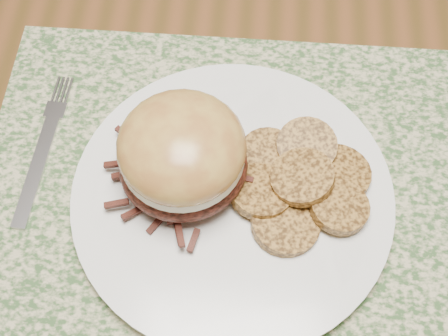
# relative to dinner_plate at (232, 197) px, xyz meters

# --- Properties ---
(ground) EXTENTS (3.50, 3.50, 0.00)m
(ground) POSITION_rel_dinner_plate_xyz_m (0.25, 0.27, -0.76)
(ground) COLOR brown
(ground) RESTS_ON ground
(placemat) EXTENTS (0.45, 0.33, 0.00)m
(placemat) POSITION_rel_dinner_plate_xyz_m (-0.00, 0.02, -0.01)
(placemat) COLOR #38592E
(placemat) RESTS_ON dining_table
(dinner_plate) EXTENTS (0.26, 0.26, 0.02)m
(dinner_plate) POSITION_rel_dinner_plate_xyz_m (0.00, 0.00, 0.00)
(dinner_plate) COLOR white
(dinner_plate) RESTS_ON placemat
(pork_sandwich) EXTENTS (0.13, 0.13, 0.08)m
(pork_sandwich) POSITION_rel_dinner_plate_xyz_m (-0.04, 0.01, 0.05)
(pork_sandwich) COLOR black
(pork_sandwich) RESTS_ON dinner_plate
(roasted_potatoes) EXTENTS (0.14, 0.14, 0.03)m
(roasted_potatoes) POSITION_rel_dinner_plate_xyz_m (0.06, 0.01, 0.02)
(roasted_potatoes) COLOR #A47230
(roasted_potatoes) RESTS_ON dinner_plate
(fork) EXTENTS (0.02, 0.16, 0.00)m
(fork) POSITION_rel_dinner_plate_xyz_m (-0.18, 0.04, -0.01)
(fork) COLOR #B6B6BD
(fork) RESTS_ON placemat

